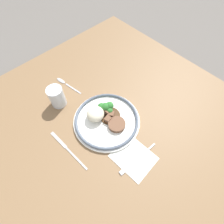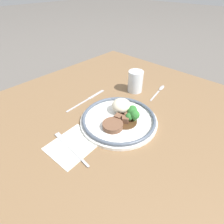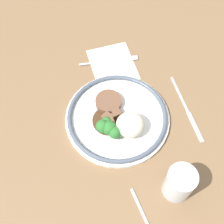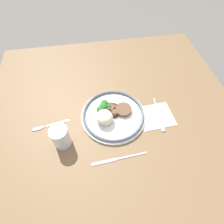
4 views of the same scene
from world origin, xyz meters
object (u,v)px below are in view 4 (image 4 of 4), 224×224
object	(u,v)px
plate	(112,114)
spoon	(43,127)
knife	(118,159)
fork	(159,117)
juice_glass	(61,138)

from	to	relation	value
plate	spoon	xyz separation A→B (m)	(0.30, 0.01, -0.02)
plate	knife	world-z (taller)	plate
fork	spoon	world-z (taller)	same
fork	knife	distance (m)	0.27
juice_glass	spoon	size ratio (longest dim) A/B	0.60
plate	spoon	distance (m)	0.30
plate	juice_glass	bearing A→B (deg)	23.65
juice_glass	knife	size ratio (longest dim) A/B	0.45
plate	fork	size ratio (longest dim) A/B	1.54
knife	plate	bearing A→B (deg)	-96.57
fork	spoon	bearing A→B (deg)	-89.64
knife	spoon	distance (m)	0.34
knife	spoon	xyz separation A→B (m)	(0.29, -0.19, 0.00)
plate	fork	world-z (taller)	plate
fork	spoon	distance (m)	0.50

